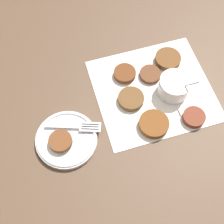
{
  "coord_description": "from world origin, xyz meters",
  "views": [
    {
      "loc": [
        0.22,
        0.44,
        0.81
      ],
      "look_at": [
        0.13,
        0.05,
        0.02
      ],
      "focal_mm": 50.0,
      "sensor_mm": 36.0,
      "label": 1
    }
  ],
  "objects_px": {
    "fritter_on_plate": "(60,141)",
    "sauce_bowl": "(174,87)",
    "serving_plate": "(66,139)",
    "fork": "(79,127)"
  },
  "relations": [
    {
      "from": "sauce_bowl",
      "to": "fritter_on_plate",
      "type": "xyz_separation_m",
      "value": [
        0.35,
        0.09,
        -0.0
      ]
    },
    {
      "from": "fork",
      "to": "sauce_bowl",
      "type": "bearing_deg",
      "value": -168.56
    },
    {
      "from": "sauce_bowl",
      "to": "serving_plate",
      "type": "bearing_deg",
      "value": 14.09
    },
    {
      "from": "serving_plate",
      "to": "fritter_on_plate",
      "type": "distance_m",
      "value": 0.02
    },
    {
      "from": "serving_plate",
      "to": "fritter_on_plate",
      "type": "relative_size",
      "value": 2.67
    },
    {
      "from": "fork",
      "to": "fritter_on_plate",
      "type": "bearing_deg",
      "value": 30.38
    },
    {
      "from": "serving_plate",
      "to": "fork",
      "type": "bearing_deg",
      "value": -149.05
    },
    {
      "from": "sauce_bowl",
      "to": "fritter_on_plate",
      "type": "relative_size",
      "value": 1.64
    },
    {
      "from": "sauce_bowl",
      "to": "fork",
      "type": "height_order",
      "value": "sauce_bowl"
    },
    {
      "from": "fritter_on_plate",
      "to": "sauce_bowl",
      "type": "bearing_deg",
      "value": -165.19
    }
  ]
}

